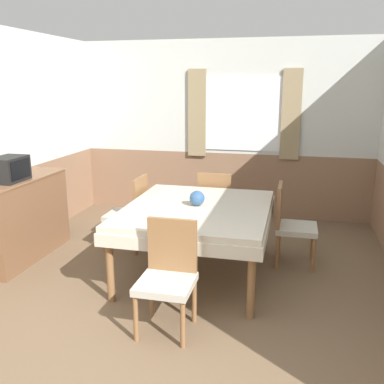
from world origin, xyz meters
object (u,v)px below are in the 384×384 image
Objects in this scene: chair_head_near at (168,273)px; chair_head_window at (216,204)px; sideboard at (21,218)px; tv at (9,169)px; vase at (197,198)px; dining_table at (197,216)px; chair_left_far at (131,211)px; chair_right_far at (290,222)px.

chair_head_near is 2.12m from chair_head_window.
sideboard is at bearing -151.78° from chair_head_window.
tv is 2.05m from vase.
tv reaches higher than sideboard.
dining_table is 1.07m from chair_head_window.
sideboard is (-1.12, -0.55, -0.00)m from chair_left_far.
tv reaches higher than chair_head_near.
chair_head_window is 2.30× the size of tv.
chair_head_window is (-0.94, 0.55, 0.00)m from chair_right_far.
tv is (-2.03, 0.86, 0.60)m from chair_head_near.
dining_table is 1.08m from chair_right_far.
chair_left_far is 1.43m from tv.
tv reaches higher than chair_right_far.
dining_table is at bearing -71.30° from vase.
sideboard is at bearing 116.33° from chair_left_far.
vase is (-0.01, -1.03, 0.34)m from chair_head_window.
chair_head_near is 2.28m from tv.
chair_head_window is 0.69× the size of sideboard.
chair_left_far is at bearing 33.14° from tv.
vase is (2.05, 0.07, 0.34)m from sideboard.
dining_table is 2.09m from tv.
dining_table is 1.91× the size of chair_left_far.
chair_head_window is 1.09m from chair_left_far.
sideboard is 8.30× the size of vase.
dining_table is 2.06m from sideboard.
sideboard is at bearing -79.57° from chair_right_far.
chair_right_far is 3.05m from sideboard.
vase is (-0.95, -0.48, 0.34)m from chair_right_far.
chair_left_far is (-0.94, 0.51, -0.16)m from dining_table.
sideboard is 0.62m from tv.
chair_head_near and chair_head_window have the same top height.
tv is (0.03, -0.16, 0.60)m from sideboard.
chair_head_near is 0.69× the size of sideboard.
tv is at bearing -76.55° from chair_right_far.
dining_table is 10.90× the size of vase.
chair_right_far is at bearing -120.96° from chair_head_near.
tv reaches higher than chair_head_window.
chair_left_far is at bearing -90.00° from chair_right_far.
chair_head_near and chair_right_far have the same top height.
chair_head_near is at bearing -90.00° from chair_head_window.
tv reaches higher than chair_left_far.
vase is at bearing 6.54° from tv.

